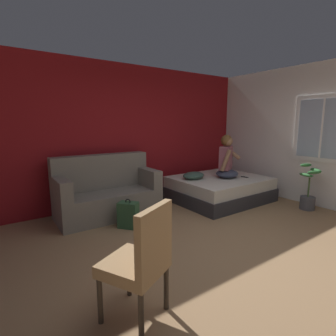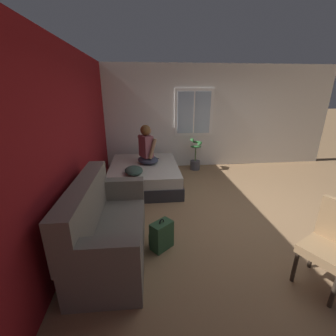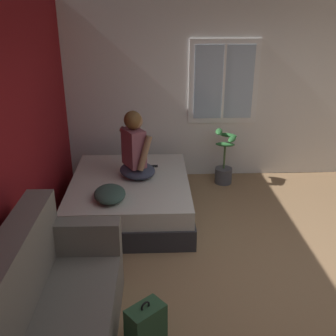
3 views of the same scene
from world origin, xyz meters
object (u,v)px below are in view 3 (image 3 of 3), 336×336
(person_seated, at_px, (135,151))
(bed, at_px, (130,197))
(couch, at_px, (49,315))
(throw_pillow, at_px, (110,194))
(potted_plant, at_px, (224,165))
(cell_phone, at_px, (152,166))
(backpack, at_px, (145,328))

(person_seated, bearing_deg, bed, 143.21)
(bed, xyz_separation_m, couch, (-2.26, 0.50, 0.16))
(throw_pillow, height_order, potted_plant, potted_plant)
(potted_plant, bearing_deg, person_seated, 121.22)
(bed, distance_m, throw_pillow, 0.65)
(cell_phone, bearing_deg, throw_pillow, 152.14)
(backpack, relative_size, throw_pillow, 0.95)
(backpack, distance_m, throw_pillow, 1.76)
(couch, relative_size, potted_plant, 2.02)
(person_seated, distance_m, backpack, 2.41)
(bed, height_order, potted_plant, potted_plant)
(couch, height_order, cell_phone, couch)
(couch, distance_m, potted_plant, 3.67)
(cell_phone, bearing_deg, couch, 162.69)
(cell_phone, bearing_deg, bed, 144.85)
(couch, distance_m, throw_pillow, 1.75)
(person_seated, relative_size, potted_plant, 1.03)
(couch, height_order, throw_pillow, couch)
(bed, relative_size, person_seated, 2.12)
(bed, bearing_deg, backpack, -174.26)
(bed, height_order, person_seated, person_seated)
(bed, height_order, cell_phone, cell_phone)
(throw_pillow, bearing_deg, couch, 170.18)
(backpack, xyz_separation_m, throw_pillow, (1.67, 0.42, 0.36))
(bed, xyz_separation_m, person_seated, (0.11, -0.08, 0.60))
(backpack, height_order, cell_phone, cell_phone)
(person_seated, bearing_deg, potted_plant, -58.78)
(backpack, xyz_separation_m, cell_phone, (2.64, -0.07, 0.29))
(potted_plant, bearing_deg, throw_pillow, 132.22)
(backpack, height_order, throw_pillow, throw_pillow)
(potted_plant, bearing_deg, bed, 122.96)
(bed, distance_m, cell_phone, 0.58)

